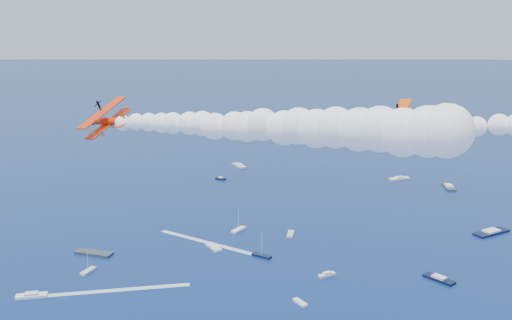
% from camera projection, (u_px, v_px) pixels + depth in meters
% --- Properties ---
extents(biplane_lead, '(8.29, 10.52, 9.10)m').
position_uv_depth(biplane_lead, '(404.00, 123.00, 93.19)').
color(biplane_lead, '#FF4E05').
extents(biplane_trail, '(9.72, 11.86, 9.62)m').
position_uv_depth(biplane_trail, '(109.00, 121.00, 93.91)').
color(biplane_trail, '#FF2D05').
extents(smoke_trail_trail, '(55.82, 17.48, 9.99)m').
position_uv_depth(smoke_trail_trail, '(256.00, 127.00, 77.98)').
color(smoke_trail_trail, white).
extents(spectator_boats, '(217.39, 183.21, 0.70)m').
position_uv_depth(spectator_boats, '(404.00, 248.00, 194.89)').
color(spectator_boats, '#0E1732').
rests_on(spectator_boats, ground).
extents(boat_wakes, '(38.02, 56.89, 0.04)m').
position_uv_depth(boat_wakes, '(167.00, 264.00, 183.83)').
color(boat_wakes, white).
rests_on(boat_wakes, ground).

